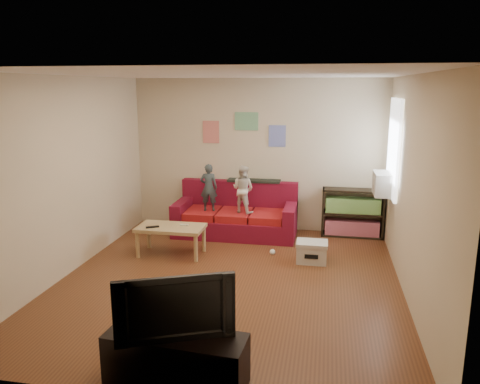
% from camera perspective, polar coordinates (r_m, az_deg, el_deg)
% --- Properties ---
extents(room_shell, '(4.52, 5.02, 2.72)m').
position_cam_1_polar(room_shell, '(5.98, -1.41, 1.14)').
color(room_shell, brown).
rests_on(room_shell, ground).
extents(sofa, '(2.10, 0.97, 0.93)m').
position_cam_1_polar(sofa, '(8.26, -0.44, -3.00)').
color(sofa, maroon).
rests_on(sofa, ground).
extents(child_a, '(0.32, 0.22, 0.82)m').
position_cam_1_polar(child_a, '(8.07, -3.83, 0.55)').
color(child_a, '#313C41').
rests_on(child_a, sofa).
extents(child_b, '(0.48, 0.43, 0.81)m').
position_cam_1_polar(child_b, '(7.94, 0.36, 0.35)').
color(child_b, beige).
rests_on(child_b, sofa).
extents(coffee_table, '(1.02, 0.56, 0.46)m').
position_cam_1_polar(coffee_table, '(7.29, -8.42, -4.64)').
color(coffee_table, tan).
rests_on(coffee_table, ground).
extents(remote, '(0.20, 0.14, 0.02)m').
position_cam_1_polar(remote, '(7.24, -10.62, -4.20)').
color(remote, black).
rests_on(remote, coffee_table).
extents(game_controller, '(0.13, 0.04, 0.03)m').
position_cam_1_polar(game_controller, '(7.25, -6.81, -4.03)').
color(game_controller, beige).
rests_on(game_controller, coffee_table).
extents(bookshelf, '(1.04, 0.31, 0.83)m').
position_cam_1_polar(bookshelf, '(8.34, 13.53, -2.78)').
color(bookshelf, black).
rests_on(bookshelf, ground).
extents(window, '(0.04, 1.08, 1.48)m').
position_cam_1_polar(window, '(7.50, 18.23, 5.12)').
color(window, white).
rests_on(window, room_shell).
extents(ac_unit, '(0.28, 0.55, 0.35)m').
position_cam_1_polar(ac_unit, '(7.58, 17.04, 0.97)').
color(ac_unit, '#B7B2A3').
rests_on(ac_unit, window).
extents(artwork_left, '(0.30, 0.01, 0.40)m').
position_cam_1_polar(artwork_left, '(8.51, -3.56, 7.31)').
color(artwork_left, '#D87266').
rests_on(artwork_left, room_shell).
extents(artwork_center, '(0.42, 0.01, 0.32)m').
position_cam_1_polar(artwork_center, '(8.36, 0.79, 8.61)').
color(artwork_center, '#72B27F').
rests_on(artwork_center, room_shell).
extents(artwork_right, '(0.30, 0.01, 0.38)m').
position_cam_1_polar(artwork_right, '(8.31, 4.55, 6.81)').
color(artwork_right, '#727FCC').
rests_on(artwork_right, room_shell).
extents(file_box, '(0.46, 0.35, 0.32)m').
position_cam_1_polar(file_box, '(7.07, 8.74, -7.20)').
color(file_box, beige).
rests_on(file_box, ground).
extents(tv_stand, '(1.26, 0.50, 0.46)m').
position_cam_1_polar(tv_stand, '(4.36, -7.80, -19.57)').
color(tv_stand, black).
rests_on(tv_stand, ground).
extents(television, '(0.98, 0.52, 0.58)m').
position_cam_1_polar(television, '(4.11, -8.02, -13.39)').
color(television, black).
rests_on(television, tv_stand).
extents(tissue, '(0.10, 0.10, 0.09)m').
position_cam_1_polar(tissue, '(7.33, 3.98, -7.31)').
color(tissue, silver).
rests_on(tissue, ground).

